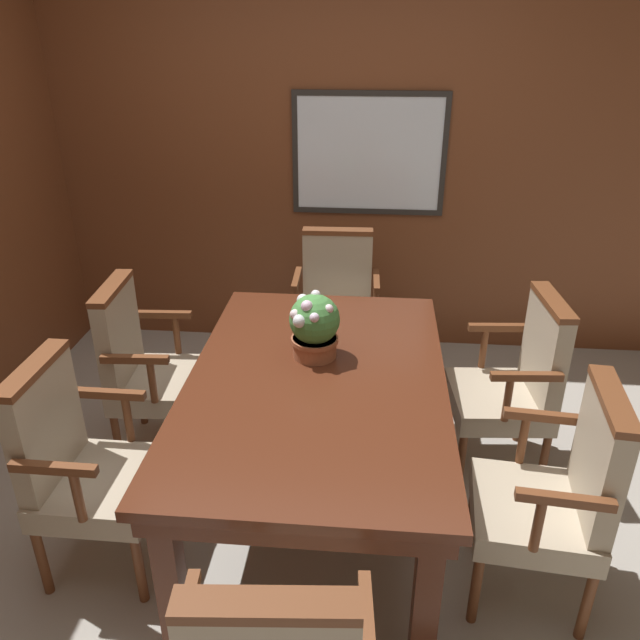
% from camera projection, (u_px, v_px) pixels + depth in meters
% --- Properties ---
extents(ground_plane, '(14.00, 14.00, 0.00)m').
position_uv_depth(ground_plane, '(288.00, 514.00, 2.97)').
color(ground_plane, '#A39E93').
extents(wall_back, '(7.20, 0.08, 2.45)m').
position_uv_depth(wall_back, '(323.00, 170.00, 4.10)').
color(wall_back, brown).
rests_on(wall_back, ground_plane).
extents(dining_table, '(1.12, 1.76, 0.73)m').
position_uv_depth(dining_table, '(317.00, 394.00, 2.74)').
color(dining_table, '#4C2314').
rests_on(dining_table, ground_plane).
extents(chair_head_far, '(0.54, 0.48, 0.96)m').
position_uv_depth(chair_head_far, '(336.00, 303.00, 3.93)').
color(chair_head_far, brown).
rests_on(chair_head_far, ground_plane).
extents(chair_right_near, '(0.51, 0.55, 0.96)m').
position_uv_depth(chair_right_near, '(558.00, 492.00, 2.37)').
color(chair_right_near, brown).
rests_on(chair_right_near, ground_plane).
extents(chair_right_far, '(0.50, 0.55, 0.96)m').
position_uv_depth(chair_right_far, '(516.00, 381.00, 3.09)').
color(chair_right_far, brown).
rests_on(chair_right_far, ground_plane).
extents(chair_left_near, '(0.47, 0.53, 0.96)m').
position_uv_depth(chair_left_near, '(81.00, 462.00, 2.52)').
color(chair_left_near, brown).
rests_on(chair_left_near, ground_plane).
extents(chair_left_far, '(0.49, 0.54, 0.96)m').
position_uv_depth(chair_left_far, '(145.00, 365.00, 3.23)').
color(chair_left_far, brown).
rests_on(chair_left_far, ground_plane).
extents(potted_plant, '(0.23, 0.23, 0.31)m').
position_uv_depth(potted_plant, '(314.00, 326.00, 2.80)').
color(potted_plant, '#9E5638').
rests_on(potted_plant, dining_table).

